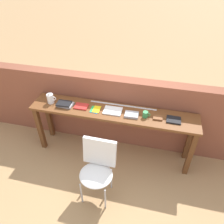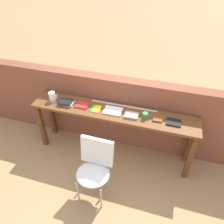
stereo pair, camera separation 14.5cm
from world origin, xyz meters
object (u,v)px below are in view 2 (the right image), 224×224
Objects in this scene: book_stack_leftmost at (66,103)px; leather_journal_brown at (158,120)px; book_open_centre at (113,111)px; mug at (145,116)px; book_repair_rightmost at (174,122)px; pitcher_white at (52,96)px; pamphlet_pile_colourful at (96,109)px; magazine_cycling at (82,105)px; chair_white_moulded at (94,166)px.

leather_journal_brown is at bearing 0.53° from book_stack_leftmost.
book_stack_leftmost is at bearing 178.02° from leather_journal_brown.
book_open_centre is 2.41× the size of mug.
pitcher_white is at bearing -179.64° from book_repair_rightmost.
book_open_centre is at bearing 2.20° from book_stack_leftmost.
book_repair_rightmost reaches higher than pamphlet_pile_colourful.
leather_journal_brown is 0.22m from book_repair_rightmost.
pamphlet_pile_colourful is 0.68× the size of book_open_centre.
magazine_cycling is 1.14m from leather_journal_brown.
book_stack_leftmost is 0.74m from book_open_centre.
pitcher_white is at bearing 174.53° from book_stack_leftmost.
book_stack_leftmost is (-0.71, 0.73, 0.38)m from chair_white_moulded.
book_stack_leftmost is at bearing -179.96° from pamphlet_pile_colourful.
pamphlet_pile_colourful is at bearing 107.14° from chair_white_moulded.
leather_journal_brown is at bearing 47.56° from chair_white_moulded.
book_open_centre is at bearing -0.15° from magazine_cycling.
book_open_centre is 0.48m from mug.
leather_journal_brown is (1.39, 0.01, -0.02)m from book_stack_leftmost.
magazine_cycling reaches higher than chair_white_moulded.
chair_white_moulded is at bearing -92.84° from book_open_centre.
chair_white_moulded is at bearing -38.50° from pitcher_white.
chair_white_moulded is 3.66× the size of book_stack_leftmost.
pamphlet_pile_colourful is at bearing -174.33° from book_open_centre.
pitcher_white is at bearing 141.50° from chair_white_moulded.
pitcher_white is at bearing 179.72° from book_open_centre.
mug is (0.73, 0.01, 0.04)m from pamphlet_pile_colourful.
pitcher_white is at bearing 178.20° from pamphlet_pile_colourful.
book_open_centre is (0.03, 0.76, 0.36)m from chair_white_moulded.
pitcher_white is 0.92× the size of magazine_cycling.
pitcher_white is 0.75× the size of book_stack_leftmost.
leather_journal_brown is (1.63, -0.01, -0.07)m from pitcher_white.
pamphlet_pile_colourful is at bearing -6.64° from magazine_cycling.
pitcher_white is at bearing 179.72° from magazine_cycling.
leather_journal_brown is at bearing 1.44° from mug.
leather_journal_brown reaches higher than book_repair_rightmost.
book_stack_leftmost is at bearing -178.40° from book_open_centre.
book_stack_leftmost is 1.88× the size of leather_journal_brown.
mug is (0.97, -0.02, 0.04)m from magazine_cycling.
magazine_cycling is at bearing 176.87° from leather_journal_brown.
chair_white_moulded is at bearing -124.39° from mug.
magazine_cycling is (0.49, 0.00, -0.07)m from pitcher_white.
magazine_cycling is 0.97m from mug.
book_stack_leftmost reaches higher than chair_white_moulded.
magazine_cycling is at bearing 0.25° from pitcher_white.
pitcher_white is 1.63m from leather_journal_brown.
mug reaches higher than book_open_centre.
mug is 0.85× the size of leather_journal_brown.
leather_journal_brown reaches higher than magazine_cycling.
pitcher_white is 1.46m from mug.
pamphlet_pile_colourful is 0.73m from mug.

